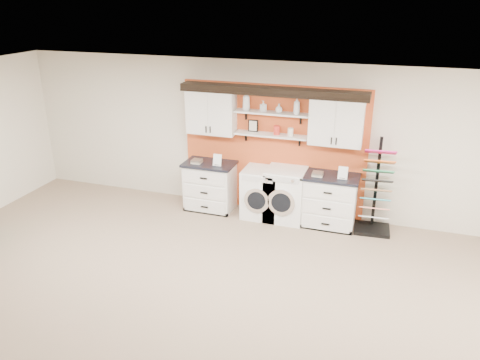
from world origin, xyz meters
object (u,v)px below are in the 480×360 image
(base_cabinet_right, at_px, (329,201))
(dryer, at_px, (286,194))
(sample_rack, at_px, (375,203))
(washer, at_px, (262,193))
(base_cabinet_left, at_px, (210,186))

(base_cabinet_right, relative_size, dryer, 1.00)
(dryer, height_order, sample_rack, sample_rack)
(base_cabinet_right, xyz_separation_m, washer, (-1.24, -0.00, -0.01))
(base_cabinet_left, distance_m, sample_rack, 3.03)
(washer, bearing_deg, dryer, -0.00)
(base_cabinet_left, distance_m, base_cabinet_right, 2.26)
(base_cabinet_right, height_order, washer, base_cabinet_right)
(base_cabinet_right, bearing_deg, dryer, -179.76)
(base_cabinet_left, relative_size, base_cabinet_right, 0.98)
(base_cabinet_right, distance_m, sample_rack, 0.77)
(sample_rack, bearing_deg, base_cabinet_right, 178.99)
(washer, bearing_deg, base_cabinet_left, 179.81)
(base_cabinet_right, height_order, sample_rack, sample_rack)
(washer, relative_size, dryer, 0.95)
(base_cabinet_left, distance_m, washer, 1.02)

